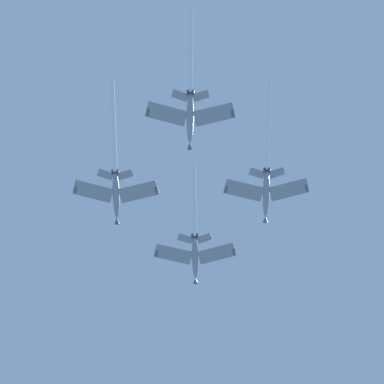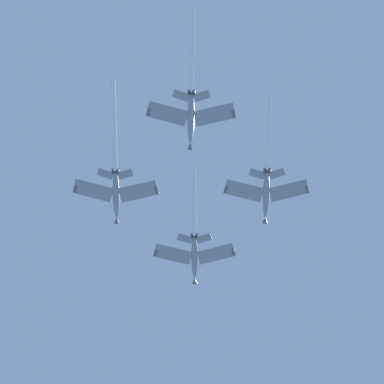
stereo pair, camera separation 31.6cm
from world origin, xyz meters
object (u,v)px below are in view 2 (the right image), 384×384
Objects in this scene: jet_left_wing at (115,170)px; jet_right_wing at (267,180)px; jet_lead at (194,242)px; jet_slot at (191,105)px.

jet_right_wing is at bearing -37.65° from jet_left_wing.
jet_lead is 23.14m from jet_right_wing.
jet_lead reaches higher than jet_right_wing.
jet_lead reaches higher than jet_slot.
jet_right_wing is at bearing -85.10° from jet_lead.
jet_slot is at bearing -133.31° from jet_lead.
jet_lead is at bearing 46.69° from jet_slot.
jet_slot is (2.79, -22.89, -2.61)m from jet_left_wing.
jet_right_wing reaches higher than jet_slot.
jet_slot is at bearing -83.04° from jet_left_wing.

